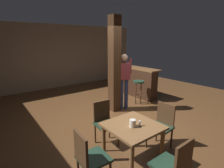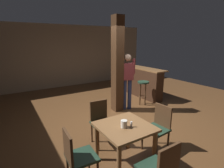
{
  "view_description": "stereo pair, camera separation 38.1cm",
  "coord_description": "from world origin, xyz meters",
  "px_view_note": "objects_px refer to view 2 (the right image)",
  "views": [
    {
      "loc": [
        -2.96,
        -3.28,
        2.12
      ],
      "look_at": [
        -0.45,
        0.01,
        1.08
      ],
      "focal_mm": 28.0,
      "sensor_mm": 36.0,
      "label": 1
    },
    {
      "loc": [
        -2.65,
        -3.49,
        2.12
      ],
      "look_at": [
        -0.45,
        0.01,
        1.08
      ],
      "focal_mm": 28.0,
      "sensor_mm": 36.0,
      "label": 2
    }
  ],
  "objects_px": {
    "chair_west": "(77,155)",
    "chair_north": "(101,120)",
    "dining_table": "(125,133)",
    "bar_stool_near": "(143,87)",
    "standing_person": "(127,78)",
    "napkin_cup": "(124,124)",
    "bar_counter": "(142,82)",
    "chair_east": "(158,126)",
    "salt_shaker": "(131,124)"
  },
  "relations": [
    {
      "from": "salt_shaker",
      "to": "standing_person",
      "type": "relative_size",
      "value": 0.05
    },
    {
      "from": "salt_shaker",
      "to": "standing_person",
      "type": "distance_m",
      "value": 2.61
    },
    {
      "from": "salt_shaker",
      "to": "bar_counter",
      "type": "distance_m",
      "value": 3.99
    },
    {
      "from": "napkin_cup",
      "to": "bar_counter",
      "type": "bearing_deg",
      "value": 44.1
    },
    {
      "from": "chair_west",
      "to": "bar_stool_near",
      "type": "height_order",
      "value": "chair_west"
    },
    {
      "from": "standing_person",
      "to": "bar_stool_near",
      "type": "xyz_separation_m",
      "value": [
        0.7,
        0.05,
        -0.4
      ]
    },
    {
      "from": "dining_table",
      "to": "bar_stool_near",
      "type": "distance_m",
      "value": 3.08
    },
    {
      "from": "standing_person",
      "to": "bar_counter",
      "type": "bearing_deg",
      "value": 30.14
    },
    {
      "from": "bar_stool_near",
      "to": "bar_counter",
      "type": "bearing_deg",
      "value": 50.36
    },
    {
      "from": "dining_table",
      "to": "napkin_cup",
      "type": "relative_size",
      "value": 6.91
    },
    {
      "from": "dining_table",
      "to": "standing_person",
      "type": "distance_m",
      "value": 2.6
    },
    {
      "from": "chair_west",
      "to": "chair_east",
      "type": "height_order",
      "value": "same"
    },
    {
      "from": "salt_shaker",
      "to": "bar_counter",
      "type": "height_order",
      "value": "bar_counter"
    },
    {
      "from": "dining_table",
      "to": "napkin_cup",
      "type": "distance_m",
      "value": 0.21
    },
    {
      "from": "chair_west",
      "to": "standing_person",
      "type": "height_order",
      "value": "standing_person"
    },
    {
      "from": "bar_counter",
      "to": "chair_east",
      "type": "bearing_deg",
      "value": -126.32
    },
    {
      "from": "napkin_cup",
      "to": "chair_west",
      "type": "bearing_deg",
      "value": 177.01
    },
    {
      "from": "dining_table",
      "to": "chair_west",
      "type": "bearing_deg",
      "value": 179.73
    },
    {
      "from": "napkin_cup",
      "to": "bar_counter",
      "type": "xyz_separation_m",
      "value": [
        2.89,
        2.8,
        -0.24
      ]
    },
    {
      "from": "chair_east",
      "to": "standing_person",
      "type": "relative_size",
      "value": 0.52
    },
    {
      "from": "napkin_cup",
      "to": "salt_shaker",
      "type": "bearing_deg",
      "value": -25.01
    },
    {
      "from": "dining_table",
      "to": "chair_west",
      "type": "distance_m",
      "value": 0.86
    },
    {
      "from": "standing_person",
      "to": "dining_table",
      "type": "bearing_deg",
      "value": -127.85
    },
    {
      "from": "chair_west",
      "to": "standing_person",
      "type": "xyz_separation_m",
      "value": [
        2.43,
        2.02,
        0.5
      ]
    },
    {
      "from": "chair_north",
      "to": "chair_east",
      "type": "height_order",
      "value": "same"
    },
    {
      "from": "chair_west",
      "to": "bar_stool_near",
      "type": "relative_size",
      "value": 1.12
    },
    {
      "from": "salt_shaker",
      "to": "bar_stool_near",
      "type": "relative_size",
      "value": 0.12
    },
    {
      "from": "dining_table",
      "to": "bar_counter",
      "type": "bearing_deg",
      "value": 44.16
    },
    {
      "from": "chair_west",
      "to": "bar_stool_near",
      "type": "bearing_deg",
      "value": 33.5
    },
    {
      "from": "standing_person",
      "to": "bar_stool_near",
      "type": "bearing_deg",
      "value": 4.0
    },
    {
      "from": "bar_counter",
      "to": "bar_stool_near",
      "type": "distance_m",
      "value": 0.9
    },
    {
      "from": "chair_north",
      "to": "bar_stool_near",
      "type": "height_order",
      "value": "chair_north"
    },
    {
      "from": "chair_west",
      "to": "napkin_cup",
      "type": "bearing_deg",
      "value": -2.99
    },
    {
      "from": "chair_west",
      "to": "chair_east",
      "type": "distance_m",
      "value": 1.68
    },
    {
      "from": "salt_shaker",
      "to": "chair_west",
      "type": "bearing_deg",
      "value": 174.15
    },
    {
      "from": "chair_west",
      "to": "chair_north",
      "type": "relative_size",
      "value": 1.0
    },
    {
      "from": "chair_west",
      "to": "chair_north",
      "type": "distance_m",
      "value": 1.18
    },
    {
      "from": "salt_shaker",
      "to": "chair_north",
      "type": "bearing_deg",
      "value": 94.48
    },
    {
      "from": "chair_east",
      "to": "salt_shaker",
      "type": "height_order",
      "value": "chair_east"
    },
    {
      "from": "chair_north",
      "to": "chair_east",
      "type": "bearing_deg",
      "value": -44.29
    },
    {
      "from": "bar_counter",
      "to": "bar_stool_near",
      "type": "xyz_separation_m",
      "value": [
        -0.57,
        -0.69,
        0.05
      ]
    },
    {
      "from": "chair_east",
      "to": "napkin_cup",
      "type": "bearing_deg",
      "value": -176.7
    },
    {
      "from": "chair_north",
      "to": "napkin_cup",
      "type": "xyz_separation_m",
      "value": [
        -0.04,
        -0.86,
        0.29
      ]
    },
    {
      "from": "chair_north",
      "to": "standing_person",
      "type": "height_order",
      "value": "standing_person"
    },
    {
      "from": "bar_stool_near",
      "to": "standing_person",
      "type": "bearing_deg",
      "value": -176.0
    },
    {
      "from": "chair_east",
      "to": "bar_stool_near",
      "type": "bearing_deg",
      "value": 54.86
    },
    {
      "from": "salt_shaker",
      "to": "dining_table",
      "type": "bearing_deg",
      "value": 126.1
    },
    {
      "from": "chair_west",
      "to": "bar_counter",
      "type": "height_order",
      "value": "bar_counter"
    },
    {
      "from": "chair_west",
      "to": "salt_shaker",
      "type": "distance_m",
      "value": 0.96
    },
    {
      "from": "standing_person",
      "to": "bar_counter",
      "type": "xyz_separation_m",
      "value": [
        1.27,
        0.74,
        -0.44
      ]
    }
  ]
}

